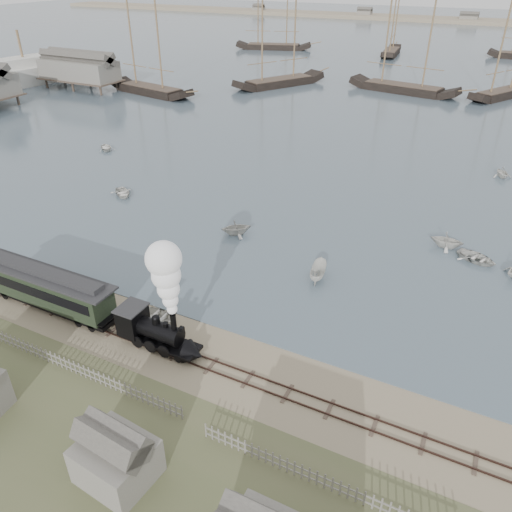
% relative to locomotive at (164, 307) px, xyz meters
% --- Properties ---
extents(ground, '(600.00, 600.00, 0.00)m').
position_rel_locomotive_xyz_m(ground, '(1.68, 2.00, -4.06)').
color(ground, tan).
rests_on(ground, ground).
extents(harbor_water, '(600.00, 336.00, 0.06)m').
position_rel_locomotive_xyz_m(harbor_water, '(1.68, 172.00, -4.03)').
color(harbor_water, '#42525F').
rests_on(harbor_water, ground).
extents(rail_track, '(120.00, 1.80, 0.16)m').
position_rel_locomotive_xyz_m(rail_track, '(1.68, 0.00, -4.02)').
color(rail_track, '#35221D').
rests_on(rail_track, ground).
extents(picket_fence_west, '(19.00, 0.10, 1.20)m').
position_rel_locomotive_xyz_m(picket_fence_west, '(-4.82, -5.00, -4.06)').
color(picket_fence_west, slate).
rests_on(picket_fence_west, ground).
extents(picket_fence_east, '(15.00, 0.10, 1.20)m').
position_rel_locomotive_xyz_m(picket_fence_east, '(14.18, -5.50, -4.06)').
color(picket_fence_east, slate).
rests_on(picket_fence_east, ground).
extents(shed_mid, '(4.00, 3.50, 3.60)m').
position_rel_locomotive_xyz_m(shed_mid, '(3.68, -10.00, -4.06)').
color(shed_mid, slate).
rests_on(shed_mid, ground).
extents(far_spit, '(500.00, 20.00, 1.80)m').
position_rel_locomotive_xyz_m(far_spit, '(1.68, 252.00, -4.06)').
color(far_spit, tan).
rests_on(far_spit, ground).
extents(locomotive, '(7.04, 2.63, 8.78)m').
position_rel_locomotive_xyz_m(locomotive, '(0.00, 0.00, 0.00)').
color(locomotive, black).
rests_on(locomotive, ground).
extents(passenger_coach, '(13.59, 2.62, 3.30)m').
position_rel_locomotive_xyz_m(passenger_coach, '(-12.12, -0.00, -1.97)').
color(passenger_coach, black).
rests_on(passenger_coach, ground).
extents(beached_dinghy, '(2.66, 3.72, 0.77)m').
position_rel_locomotive_xyz_m(beached_dinghy, '(-3.12, 2.63, -3.68)').
color(beached_dinghy, silver).
rests_on(beached_dinghy, ground).
extents(rowboat_0, '(4.21, 4.39, 0.74)m').
position_rel_locomotive_xyz_m(rowboat_0, '(-21.82, 20.96, -3.63)').
color(rowboat_0, silver).
rests_on(rowboat_0, harbor_water).
extents(rowboat_1, '(4.17, 4.22, 1.68)m').
position_rel_locomotive_xyz_m(rowboat_1, '(-4.31, 18.38, -3.16)').
color(rowboat_1, silver).
rests_on(rowboat_1, harbor_water).
extents(rowboat_2, '(3.62, 1.85, 1.33)m').
position_rel_locomotive_xyz_m(rowboat_2, '(6.45, 14.25, -3.33)').
color(rowboat_2, silver).
rests_on(rowboat_2, harbor_water).
extents(rowboat_3, '(3.91, 4.53, 0.79)m').
position_rel_locomotive_xyz_m(rowboat_3, '(19.16, 24.07, -3.61)').
color(rowboat_3, silver).
rests_on(rowboat_3, harbor_water).
extents(rowboat_6, '(3.92, 4.06, 0.69)m').
position_rel_locomotive_xyz_m(rowboat_6, '(-35.71, 33.73, -3.66)').
color(rowboat_6, silver).
rests_on(rowboat_6, harbor_water).
extents(rowboat_7, '(3.59, 3.45, 1.46)m').
position_rel_locomotive_xyz_m(rowboat_7, '(19.77, 48.78, -3.27)').
color(rowboat_7, silver).
rests_on(rowboat_7, harbor_water).
extents(rowboat_8, '(2.84, 3.27, 1.70)m').
position_rel_locomotive_xyz_m(rowboat_8, '(16.09, 25.56, -3.15)').
color(rowboat_8, silver).
rests_on(rowboat_8, harbor_water).
extents(schooner_0, '(22.63, 9.19, 20.00)m').
position_rel_locomotive_xyz_m(schooner_0, '(-52.14, 66.95, 6.00)').
color(schooner_0, black).
rests_on(schooner_0, harbor_water).
extents(schooner_1, '(16.03, 23.10, 20.00)m').
position_rel_locomotive_xyz_m(schooner_1, '(-30.59, 87.16, 6.00)').
color(schooner_1, black).
rests_on(schooner_1, harbor_water).
extents(schooner_2, '(24.92, 9.90, 20.00)m').
position_rel_locomotive_xyz_m(schooner_2, '(-3.49, 93.49, 6.00)').
color(schooner_2, black).
rests_on(schooner_2, harbor_water).
extents(schooner_3, '(12.50, 18.43, 20.00)m').
position_rel_locomotive_xyz_m(schooner_3, '(16.22, 97.36, 6.00)').
color(schooner_3, black).
rests_on(schooner_3, harbor_water).
extents(schooner_6, '(24.83, 12.76, 20.00)m').
position_rel_locomotive_xyz_m(schooner_6, '(-55.38, 136.88, 6.00)').
color(schooner_6, black).
rests_on(schooner_6, harbor_water).
extents(schooner_7, '(6.21, 19.18, 20.00)m').
position_rel_locomotive_xyz_m(schooner_7, '(-17.94, 142.16, 6.00)').
color(schooner_7, black).
rests_on(schooner_7, harbor_water).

